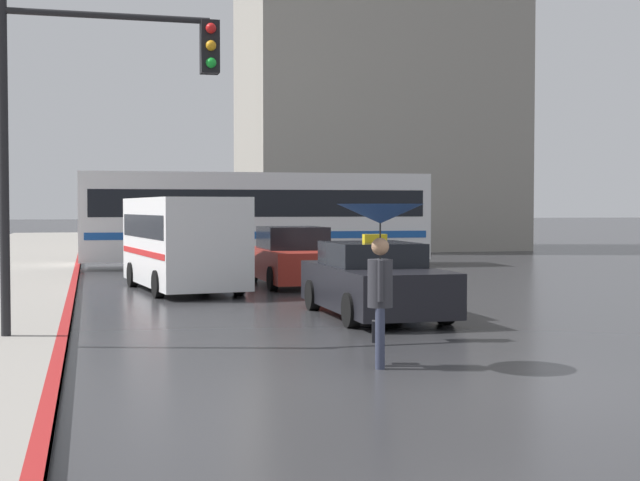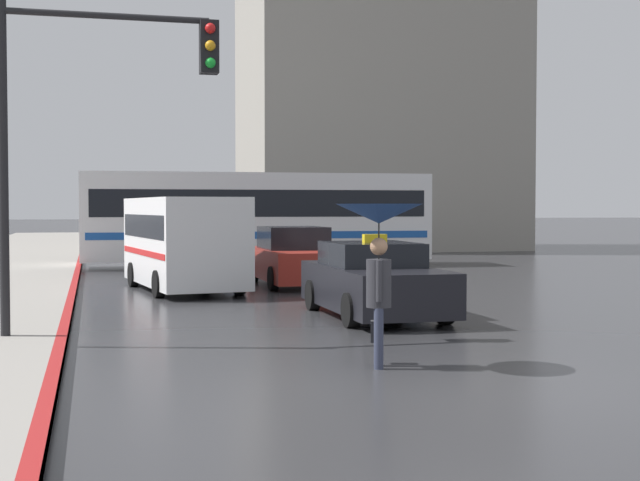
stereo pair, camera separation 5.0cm
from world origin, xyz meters
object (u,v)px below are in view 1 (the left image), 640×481
(sedan_red, at_px, (294,259))
(ambulance_van, at_px, (183,239))
(taxi, at_px, (374,282))
(pedestrian_with_umbrella, at_px, (380,234))
(traffic_light, at_px, (96,102))
(city_bus, at_px, (256,215))

(sedan_red, relative_size, ambulance_van, 0.82)
(taxi, xyz_separation_m, pedestrian_with_umbrella, (-1.58, -5.10, 1.05))
(taxi, bearing_deg, ambulance_van, -64.42)
(ambulance_van, relative_size, traffic_light, 1.03)
(city_bus, bearing_deg, taxi, -0.20)
(pedestrian_with_umbrella, bearing_deg, taxi, 0.10)
(ambulance_van, xyz_separation_m, traffic_light, (-2.11, -8.27, 2.35))
(sedan_red, height_order, city_bus, city_bus)
(taxi, distance_m, pedestrian_with_umbrella, 5.44)
(ambulance_van, relative_size, city_bus, 0.45)
(sedan_red, distance_m, city_bus, 7.53)
(pedestrian_with_umbrella, distance_m, traffic_light, 4.95)
(city_bus, bearing_deg, traffic_light, -16.78)
(taxi, bearing_deg, city_bus, -91.69)
(taxi, xyz_separation_m, city_bus, (0.43, 14.45, 1.13))
(pedestrian_with_umbrella, bearing_deg, ambulance_van, 24.19)
(taxi, height_order, ambulance_van, ambulance_van)
(sedan_red, bearing_deg, city_bus, -92.89)
(taxi, distance_m, sedan_red, 7.00)
(sedan_red, distance_m, ambulance_van, 3.16)
(taxi, height_order, traffic_light, traffic_light)
(ambulance_van, distance_m, pedestrian_with_umbrella, 11.32)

